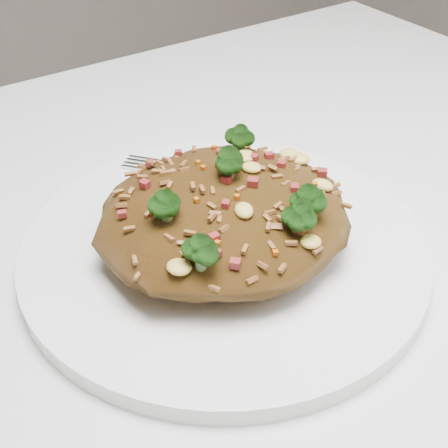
{
  "coord_description": "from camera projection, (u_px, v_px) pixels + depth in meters",
  "views": [
    {
      "loc": [
        -0.07,
        -0.26,
        1.04
      ],
      "look_at": [
        0.12,
        0.03,
        0.78
      ],
      "focal_mm": 50.0,
      "sensor_mm": 36.0,
      "label": 1
    }
  ],
  "objects": [
    {
      "name": "plate",
      "position": [
        224.0,
        248.0,
        0.45
      ],
      "size": [
        0.29,
        0.29,
        0.01
      ],
      "primitive_type": "cylinder",
      "color": "white",
      "rests_on": "dining_table"
    },
    {
      "name": "fork",
      "position": [
        226.0,
        177.0,
        0.51
      ],
      "size": [
        0.11,
        0.13,
        0.0
      ],
      "rotation": [
        0.0,
        0.0,
        -0.88
      ],
      "color": "silver",
      "rests_on": "plate"
    },
    {
      "name": "dining_table",
      "position": [
        104.0,
        438.0,
        0.44
      ],
      "size": [
        1.2,
        0.8,
        0.75
      ],
      "color": "silver",
      "rests_on": "ground"
    },
    {
      "name": "fried_rice",
      "position": [
        225.0,
        206.0,
        0.43
      ],
      "size": [
        0.18,
        0.16,
        0.07
      ],
      "color": "brown",
      "rests_on": "plate"
    }
  ]
}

